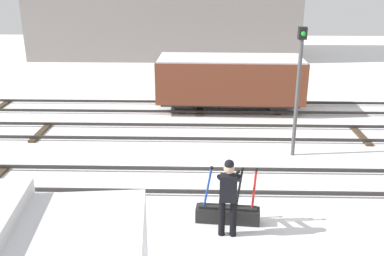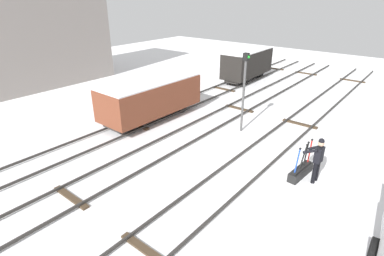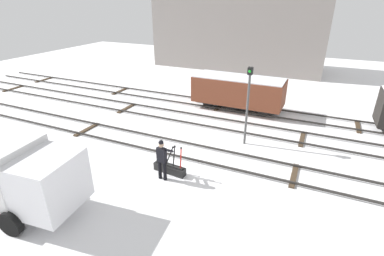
% 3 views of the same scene
% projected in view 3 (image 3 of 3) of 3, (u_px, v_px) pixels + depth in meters
% --- Properties ---
extents(ground_plane, '(60.00, 60.00, 0.00)m').
position_uv_depth(ground_plane, '(175.00, 150.00, 14.78)').
color(ground_plane, white).
extents(track_main_line, '(44.00, 1.94, 0.18)m').
position_uv_depth(track_main_line, '(175.00, 148.00, 14.73)').
color(track_main_line, '#2D2B28').
rests_on(track_main_line, ground_plane).
extents(track_siding_near, '(44.00, 1.94, 0.18)m').
position_uv_depth(track_siding_near, '(204.00, 121.00, 17.98)').
color(track_siding_near, '#2D2B28').
rests_on(track_siding_near, ground_plane).
extents(track_siding_far, '(44.00, 1.94, 0.18)m').
position_uv_depth(track_siding_far, '(220.00, 105.00, 20.58)').
color(track_siding_far, '#2D2B28').
rests_on(track_siding_far, ground_plane).
extents(switch_lever_frame, '(1.55, 0.50, 1.45)m').
position_uv_depth(switch_lever_frame, '(170.00, 168.00, 12.76)').
color(switch_lever_frame, black).
rests_on(switch_lever_frame, ground_plane).
extents(rail_worker, '(0.58, 0.70, 1.87)m').
position_uv_depth(rail_worker, '(162.00, 157.00, 11.98)').
color(rail_worker, black).
rests_on(rail_worker, ground_plane).
extents(signal_post, '(0.24, 0.32, 4.11)m').
position_uv_depth(signal_post, '(248.00, 99.00, 14.37)').
color(signal_post, '#4C4C4C').
rests_on(signal_post, ground_plane).
extents(apartment_building, '(18.22, 6.18, 10.15)m').
position_uv_depth(apartment_building, '(240.00, 19.00, 30.35)').
color(apartment_building, gray).
rests_on(apartment_building, ground_plane).
extents(freight_car_near_switch, '(6.13, 2.40, 2.28)m').
position_uv_depth(freight_car_near_switch, '(238.00, 91.00, 19.61)').
color(freight_car_near_switch, '#2D2B28').
rests_on(freight_car_near_switch, ground_plane).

